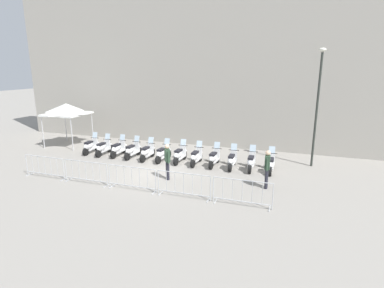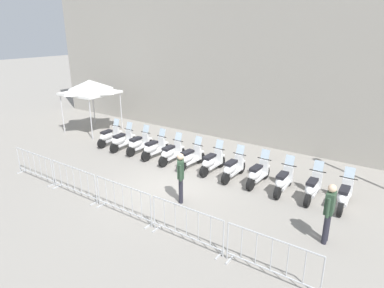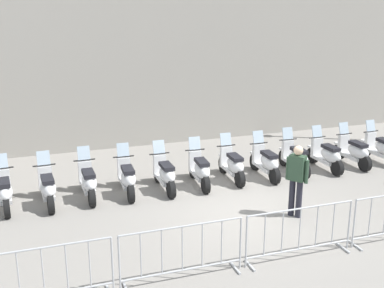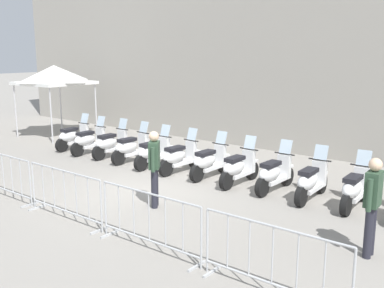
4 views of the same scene
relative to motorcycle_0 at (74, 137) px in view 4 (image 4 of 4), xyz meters
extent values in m
plane|color=gray|center=(5.38, -2.40, -0.45)|extent=(120.00, 120.00, 0.00)
cylinder|color=black|center=(-0.01, 0.70, -0.21)|extent=(0.15, 0.48, 0.48)
cylinder|color=black|center=(0.01, -0.54, -0.21)|extent=(0.15, 0.48, 0.48)
cube|color=white|center=(0.00, 0.08, -0.17)|extent=(0.29, 0.87, 0.10)
ellipsoid|color=white|center=(0.00, -0.20, 0.07)|extent=(0.37, 0.84, 0.40)
cube|color=black|center=(0.00, -0.17, 0.29)|extent=(0.29, 0.60, 0.10)
cube|color=white|center=(-0.01, 0.51, 0.10)|extent=(0.34, 0.14, 0.60)
cylinder|color=black|center=(-0.01, 0.51, 0.43)|extent=(0.56, 0.04, 0.04)
cube|color=silver|center=(-0.01, 0.56, 0.61)|extent=(0.32, 0.14, 0.35)
cube|color=white|center=(-0.01, 0.70, 0.06)|extent=(0.20, 0.32, 0.06)
cylinder|color=black|center=(1.00, 0.55, -0.21)|extent=(0.14, 0.48, 0.48)
cylinder|color=black|center=(0.99, -0.69, -0.21)|extent=(0.14, 0.48, 0.48)
cube|color=white|center=(0.99, -0.07, -0.17)|extent=(0.29, 0.87, 0.10)
ellipsoid|color=white|center=(0.99, -0.35, 0.07)|extent=(0.37, 0.84, 0.40)
cube|color=black|center=(0.99, -0.32, 0.29)|extent=(0.29, 0.60, 0.10)
cube|color=white|center=(1.00, 0.36, 0.10)|extent=(0.34, 0.14, 0.60)
cylinder|color=black|center=(1.00, 0.36, 0.43)|extent=(0.56, 0.04, 0.04)
cube|color=silver|center=(1.00, 0.41, 0.61)|extent=(0.32, 0.14, 0.35)
cube|color=white|center=(1.00, 0.55, 0.06)|extent=(0.20, 0.32, 0.06)
cylinder|color=black|center=(2.02, 0.59, -0.21)|extent=(0.16, 0.49, 0.48)
cylinder|color=black|center=(1.97, -0.65, -0.21)|extent=(0.16, 0.49, 0.48)
cube|color=white|center=(2.00, -0.03, -0.17)|extent=(0.32, 0.88, 0.10)
ellipsoid|color=white|center=(1.99, -0.31, 0.07)|extent=(0.39, 0.85, 0.40)
cube|color=black|center=(1.99, -0.28, 0.29)|extent=(0.30, 0.61, 0.10)
cube|color=white|center=(2.02, 0.40, 0.10)|extent=(0.35, 0.15, 0.60)
cylinder|color=black|center=(2.02, 0.40, 0.43)|extent=(0.56, 0.06, 0.04)
cube|color=silver|center=(2.02, 0.45, 0.61)|extent=(0.33, 0.15, 0.35)
cube|color=white|center=(2.02, 0.59, 0.06)|extent=(0.21, 0.33, 0.06)
cylinder|color=black|center=(3.06, 0.49, -0.21)|extent=(0.19, 0.49, 0.48)
cylinder|color=black|center=(2.94, -0.74, -0.21)|extent=(0.19, 0.49, 0.48)
cube|color=white|center=(3.00, -0.12, -0.17)|extent=(0.36, 0.89, 0.10)
ellipsoid|color=white|center=(2.97, -0.40, 0.07)|extent=(0.44, 0.87, 0.40)
cube|color=black|center=(2.97, -0.37, 0.29)|extent=(0.34, 0.62, 0.10)
cube|color=white|center=(3.04, 0.31, 0.10)|extent=(0.35, 0.17, 0.60)
cylinder|color=black|center=(3.04, 0.31, 0.43)|extent=(0.56, 0.09, 0.04)
cube|color=silver|center=(3.04, 0.36, 0.61)|extent=(0.33, 0.17, 0.35)
cube|color=white|center=(3.06, 0.49, 0.06)|extent=(0.23, 0.34, 0.06)
cylinder|color=black|center=(4.02, 0.38, -0.21)|extent=(0.16, 0.49, 0.48)
cylinder|color=black|center=(3.96, -0.85, -0.21)|extent=(0.16, 0.49, 0.48)
cube|color=white|center=(3.99, -0.23, -0.17)|extent=(0.32, 0.88, 0.10)
ellipsoid|color=white|center=(3.98, -0.51, 0.07)|extent=(0.40, 0.86, 0.40)
cube|color=black|center=(3.98, -0.48, 0.29)|extent=(0.31, 0.61, 0.10)
cube|color=white|center=(4.01, 0.20, 0.10)|extent=(0.35, 0.16, 0.60)
cylinder|color=black|center=(4.01, 0.20, 0.43)|extent=(0.56, 0.06, 0.04)
cube|color=silver|center=(4.01, 0.25, 0.61)|extent=(0.33, 0.15, 0.35)
cube|color=white|center=(4.02, 0.38, 0.06)|extent=(0.21, 0.33, 0.06)
cylinder|color=black|center=(5.07, 0.35, -0.21)|extent=(0.20, 0.49, 0.48)
cylinder|color=black|center=(4.92, -0.88, -0.21)|extent=(0.20, 0.49, 0.48)
cube|color=white|center=(4.99, -0.27, -0.17)|extent=(0.38, 0.90, 0.10)
ellipsoid|color=white|center=(4.96, -0.54, 0.07)|extent=(0.46, 0.88, 0.40)
cube|color=black|center=(4.96, -0.51, 0.29)|extent=(0.35, 0.63, 0.10)
cube|color=white|center=(5.05, 0.16, 0.10)|extent=(0.35, 0.18, 0.60)
cylinder|color=black|center=(5.05, 0.16, 0.43)|extent=(0.56, 0.10, 0.04)
cube|color=silver|center=(5.05, 0.21, 0.61)|extent=(0.33, 0.18, 0.35)
cube|color=white|center=(5.07, 0.35, 0.06)|extent=(0.24, 0.34, 0.06)
cylinder|color=black|center=(6.05, 0.39, -0.21)|extent=(0.18, 0.49, 0.48)
cylinder|color=black|center=(5.95, -0.84, -0.21)|extent=(0.18, 0.49, 0.48)
cube|color=white|center=(6.00, -0.22, -0.17)|extent=(0.35, 0.89, 0.10)
ellipsoid|color=white|center=(5.98, -0.50, 0.07)|extent=(0.43, 0.87, 0.40)
cube|color=black|center=(5.98, -0.47, 0.29)|extent=(0.33, 0.62, 0.10)
cube|color=white|center=(6.03, 0.21, 0.10)|extent=(0.35, 0.17, 0.60)
cylinder|color=black|center=(6.03, 0.21, 0.43)|extent=(0.56, 0.08, 0.04)
cube|color=silver|center=(6.04, 0.26, 0.61)|extent=(0.33, 0.16, 0.35)
cube|color=white|center=(6.05, 0.39, 0.06)|extent=(0.22, 0.33, 0.06)
cylinder|color=black|center=(7.03, 0.26, -0.21)|extent=(0.17, 0.49, 0.48)
cylinder|color=black|center=(6.96, -0.98, -0.21)|extent=(0.17, 0.49, 0.48)
cube|color=white|center=(6.99, -0.36, -0.17)|extent=(0.33, 0.88, 0.10)
ellipsoid|color=white|center=(6.98, -0.64, 0.07)|extent=(0.41, 0.86, 0.40)
cube|color=black|center=(6.98, -0.61, 0.29)|extent=(0.32, 0.62, 0.10)
cube|color=white|center=(7.02, 0.07, 0.10)|extent=(0.35, 0.16, 0.60)
cylinder|color=black|center=(7.02, 0.07, 0.43)|extent=(0.56, 0.07, 0.04)
cube|color=silver|center=(7.02, 0.12, 0.61)|extent=(0.33, 0.16, 0.35)
cube|color=white|center=(7.03, 0.26, 0.06)|extent=(0.22, 0.33, 0.06)
cylinder|color=black|center=(8.05, 0.28, -0.21)|extent=(0.18, 0.49, 0.48)
cylinder|color=black|center=(7.95, -0.96, -0.21)|extent=(0.18, 0.49, 0.48)
cube|color=white|center=(8.00, -0.34, -0.17)|extent=(0.35, 0.89, 0.10)
ellipsoid|color=white|center=(7.97, -0.62, 0.07)|extent=(0.43, 0.87, 0.40)
cube|color=black|center=(7.98, -0.59, 0.29)|extent=(0.33, 0.62, 0.10)
cube|color=white|center=(8.03, 0.09, 0.10)|extent=(0.35, 0.17, 0.60)
cylinder|color=black|center=(8.03, 0.09, 0.43)|extent=(0.56, 0.08, 0.04)
cube|color=silver|center=(8.04, 0.14, 0.61)|extent=(0.33, 0.17, 0.35)
cube|color=white|center=(8.05, 0.28, 0.06)|extent=(0.23, 0.34, 0.06)
cylinder|color=black|center=(9.01, 0.16, -0.21)|extent=(0.15, 0.48, 0.48)
cylinder|color=black|center=(8.98, -1.08, -0.21)|extent=(0.15, 0.48, 0.48)
cube|color=white|center=(8.99, -0.46, -0.17)|extent=(0.30, 0.87, 0.10)
ellipsoid|color=white|center=(8.99, -0.74, 0.07)|extent=(0.38, 0.85, 0.40)
cube|color=black|center=(8.99, -0.71, 0.29)|extent=(0.29, 0.61, 0.10)
cube|color=white|center=(9.00, -0.03, 0.10)|extent=(0.34, 0.15, 0.60)
cylinder|color=black|center=(9.00, -0.03, 0.43)|extent=(0.56, 0.05, 0.04)
cube|color=silver|center=(9.00, 0.02, 0.61)|extent=(0.32, 0.15, 0.35)
cube|color=white|center=(9.01, 0.16, 0.06)|extent=(0.21, 0.32, 0.06)
cylinder|color=black|center=(10.01, 0.16, -0.21)|extent=(0.15, 0.48, 0.48)
cylinder|color=black|center=(9.98, -1.08, -0.21)|extent=(0.15, 0.48, 0.48)
cube|color=white|center=(10.00, -0.46, -0.17)|extent=(0.30, 0.87, 0.10)
ellipsoid|color=white|center=(9.99, -0.74, 0.07)|extent=(0.38, 0.85, 0.40)
cube|color=black|center=(9.99, -0.71, 0.29)|extent=(0.29, 0.61, 0.10)
cube|color=white|center=(10.01, -0.03, 0.10)|extent=(0.34, 0.15, 0.60)
cylinder|color=black|center=(10.01, -0.03, 0.43)|extent=(0.56, 0.05, 0.04)
cube|color=silver|center=(10.01, 0.02, 0.61)|extent=(0.32, 0.15, 0.35)
cube|color=white|center=(10.01, 0.16, 0.06)|extent=(0.21, 0.32, 0.06)
cube|color=#B2B5B7|center=(3.91, -4.60, -0.43)|extent=(0.06, 0.44, 0.04)
cylinder|color=#B2B5B7|center=(4.00, -4.61, 0.07)|extent=(0.04, 0.04, 1.05)
cylinder|color=#B2B5B7|center=(2.86, -4.55, 0.60)|extent=(2.28, 0.16, 0.04)
cylinder|color=#B2B5B7|center=(2.86, -4.55, -0.27)|extent=(2.28, 0.16, 0.04)
cylinder|color=#B2B5B7|center=(2.86, -4.55, 0.16)|extent=(0.02, 0.02, 0.87)
cylinder|color=#B2B5B7|center=(3.24, -4.57, 0.16)|extent=(0.02, 0.02, 0.87)
cylinder|color=#B2B5B7|center=(3.62, -4.59, 0.16)|extent=(0.02, 0.02, 0.87)
cube|color=#B2B5B7|center=(4.21, -4.62, -0.43)|extent=(0.06, 0.44, 0.04)
cube|color=#B2B5B7|center=(6.31, -4.73, -0.43)|extent=(0.06, 0.44, 0.04)
cylinder|color=#B2B5B7|center=(4.12, -4.61, 0.07)|extent=(0.04, 0.04, 1.05)
cylinder|color=#B2B5B7|center=(6.40, -4.73, 0.07)|extent=(0.04, 0.04, 1.05)
cylinder|color=#B2B5B7|center=(5.26, -4.67, 0.60)|extent=(2.28, 0.16, 0.04)
cylinder|color=#B2B5B7|center=(5.26, -4.67, -0.27)|extent=(2.28, 0.16, 0.04)
cylinder|color=#B2B5B7|center=(4.50, -4.63, 0.16)|extent=(0.02, 0.02, 0.87)
cylinder|color=#B2B5B7|center=(4.88, -4.65, 0.16)|extent=(0.02, 0.02, 0.87)
cylinder|color=#B2B5B7|center=(5.26, -4.67, 0.16)|extent=(0.02, 0.02, 0.87)
cylinder|color=#B2B5B7|center=(5.64, -4.69, 0.16)|extent=(0.02, 0.02, 0.87)
cylinder|color=#B2B5B7|center=(6.02, -4.71, 0.16)|extent=(0.02, 0.02, 0.87)
cube|color=#B2B5B7|center=(6.61, -4.74, -0.43)|extent=(0.06, 0.44, 0.04)
cube|color=#B2B5B7|center=(8.71, -4.85, -0.43)|extent=(0.06, 0.44, 0.04)
cylinder|color=#B2B5B7|center=(6.52, -4.74, 0.07)|extent=(0.04, 0.04, 1.05)
cylinder|color=#B2B5B7|center=(8.80, -4.86, 0.07)|extent=(0.04, 0.04, 1.05)
cylinder|color=#B2B5B7|center=(7.66, -4.80, 0.60)|extent=(2.28, 0.16, 0.04)
cylinder|color=#B2B5B7|center=(7.66, -4.80, -0.27)|extent=(2.28, 0.16, 0.04)
cylinder|color=#B2B5B7|center=(6.90, -4.76, 0.16)|extent=(0.02, 0.02, 0.87)
cylinder|color=#B2B5B7|center=(7.28, -4.78, 0.16)|extent=(0.02, 0.02, 0.87)
cylinder|color=#B2B5B7|center=(7.66, -4.80, 0.16)|extent=(0.02, 0.02, 0.87)
cylinder|color=#B2B5B7|center=(8.04, -4.82, 0.16)|extent=(0.02, 0.02, 0.87)
cylinder|color=#B2B5B7|center=(8.42, -4.84, 0.16)|extent=(0.02, 0.02, 0.87)
cube|color=#B2B5B7|center=(9.02, -4.87, -0.43)|extent=(0.06, 0.44, 0.04)
cylinder|color=#B2B5B7|center=(8.92, -4.86, 0.07)|extent=(0.04, 0.04, 1.05)
cylinder|color=#B2B5B7|center=(11.21, -4.98, 0.07)|extent=(0.04, 0.04, 1.05)
cylinder|color=#B2B5B7|center=(10.06, -4.92, 0.60)|extent=(2.28, 0.16, 0.04)
cylinder|color=#B2B5B7|center=(10.06, -4.92, -0.27)|extent=(2.28, 0.16, 0.04)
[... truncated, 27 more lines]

